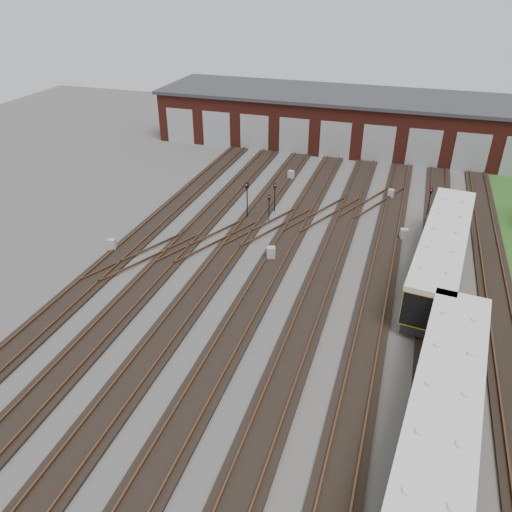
% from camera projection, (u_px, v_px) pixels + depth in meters
% --- Properties ---
extents(ground, '(120.00, 120.00, 0.00)m').
position_uv_depth(ground, '(268.00, 334.00, 31.28)').
color(ground, '#43413E').
rests_on(ground, ground).
extents(track_network, '(30.40, 70.00, 0.33)m').
position_uv_depth(track_network, '(268.00, 326.00, 31.75)').
color(track_network, black).
rests_on(track_network, ground).
extents(maintenance_shed, '(51.00, 12.50, 6.35)m').
position_uv_depth(maintenance_shed, '(360.00, 120.00, 62.53)').
color(maintenance_shed, '#571F15').
rests_on(maintenance_shed, ground).
extents(metro_train, '(4.82, 48.79, 3.42)m').
position_uv_depth(metro_train, '(441.00, 417.00, 22.87)').
color(metro_train, black).
rests_on(metro_train, ground).
extents(signal_mast_0, '(0.29, 0.27, 3.45)m').
position_uv_depth(signal_mast_0, '(247.00, 196.00, 44.50)').
color(signal_mast_0, black).
rests_on(signal_mast_0, ground).
extents(signal_mast_1, '(0.27, 0.27, 2.82)m').
position_uv_depth(signal_mast_1, '(275.00, 194.00, 45.93)').
color(signal_mast_1, black).
rests_on(signal_mast_1, ground).
extents(signal_mast_2, '(0.26, 0.24, 2.60)m').
position_uv_depth(signal_mast_2, '(269.00, 204.00, 44.20)').
color(signal_mast_2, black).
rests_on(signal_mast_2, ground).
extents(signal_mast_3, '(0.25, 0.23, 2.77)m').
position_uv_depth(signal_mast_3, '(430.00, 199.00, 45.03)').
color(signal_mast_3, black).
rests_on(signal_mast_3, ground).
extents(relay_cabinet_0, '(0.73, 0.65, 1.04)m').
position_uv_depth(relay_cabinet_0, '(112.00, 245.00, 40.14)').
color(relay_cabinet_0, '#A3A5A8').
rests_on(relay_cabinet_0, ground).
extents(relay_cabinet_1, '(0.68, 0.60, 0.99)m').
position_uv_depth(relay_cabinet_1, '(291.00, 175.00, 53.63)').
color(relay_cabinet_1, '#A3A5A8').
rests_on(relay_cabinet_1, ground).
extents(relay_cabinet_2, '(0.79, 0.73, 1.08)m').
position_uv_depth(relay_cabinet_2, '(271.00, 253.00, 38.96)').
color(relay_cabinet_2, '#A3A5A8').
rests_on(relay_cabinet_2, ground).
extents(relay_cabinet_3, '(0.73, 0.67, 1.01)m').
position_uv_depth(relay_cabinet_3, '(404.00, 234.00, 41.77)').
color(relay_cabinet_3, '#A3A5A8').
rests_on(relay_cabinet_3, ground).
extents(relay_cabinet_4, '(0.61, 0.53, 0.94)m').
position_uv_depth(relay_cabinet_4, '(391.00, 194.00, 49.28)').
color(relay_cabinet_4, '#A3A5A8').
rests_on(relay_cabinet_4, ground).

